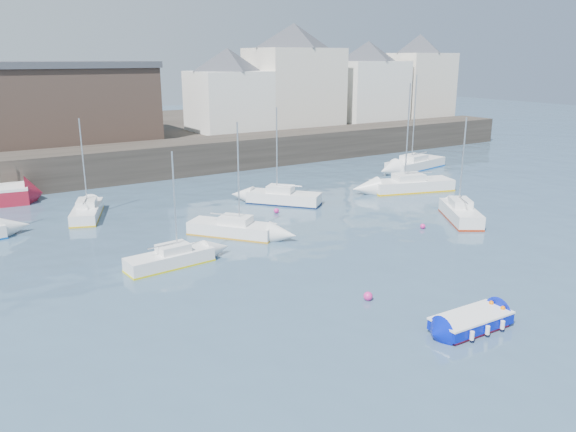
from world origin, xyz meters
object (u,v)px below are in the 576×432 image
sailboat_d (412,185)px  sailboat_f (283,197)px  sailboat_h (87,211)px  buoy_far (276,213)px  sailboat_g (415,164)px  sailboat_c (460,213)px  buoy_mid (423,229)px  blue_dinghy (471,321)px  sailboat_b (232,228)px  buoy_near (368,300)px  sailboat_a (170,258)px

sailboat_d → sailboat_f: (-11.29, 2.13, -0.02)m
sailboat_h → buoy_far: (11.68, -6.25, -0.44)m
sailboat_g → sailboat_h: sailboat_g is taller
sailboat_c → buoy_mid: bearing=-179.6°
sailboat_c → sailboat_d: sailboat_d is taller
blue_dinghy → buoy_far: blue_dinghy is taller
blue_dinghy → sailboat_b: bearing=98.4°
sailboat_c → buoy_far: bearing=139.2°
sailboat_c → buoy_near: sailboat_c is taller
sailboat_a → sailboat_c: sailboat_c is taller
sailboat_b → buoy_mid: (11.14, -5.40, -0.46)m
sailboat_g → buoy_far: 21.44m
buoy_mid → sailboat_f: bearing=112.4°
blue_dinghy → sailboat_d: 24.96m
blue_dinghy → sailboat_d: size_ratio=0.40×
sailboat_h → sailboat_c: bearing=-34.3°
sailboat_a → sailboat_b: size_ratio=0.87×
sailboat_b → sailboat_g: sailboat_g is taller
sailboat_a → sailboat_g: size_ratio=0.67×
sailboat_f → buoy_near: sailboat_f is taller
sailboat_a → sailboat_f: size_ratio=0.85×
buoy_near → sailboat_d: bearing=40.6°
sailboat_c → blue_dinghy: bearing=-137.6°
buoy_near → sailboat_b: bearing=93.8°
sailboat_d → sailboat_a: bearing=-166.0°
blue_dinghy → sailboat_h: sailboat_h is taller
sailboat_d → buoy_far: bearing=179.3°
sailboat_f → sailboat_h: size_ratio=1.07×
sailboat_g → buoy_mid: (-14.28, -15.03, -0.52)m
sailboat_b → sailboat_f: (6.89, 4.93, 0.05)m
sailboat_h → buoy_far: sailboat_h is taller
sailboat_h → sailboat_f: bearing=-17.6°
sailboat_f → buoy_near: (-6.09, -17.01, -0.51)m
blue_dinghy → sailboat_a: 15.59m
sailboat_b → buoy_near: (0.81, -12.08, -0.46)m
sailboat_a → buoy_mid: bearing=-8.2°
sailboat_d → sailboat_f: 11.48m
sailboat_g → sailboat_h: (-32.05, -0.42, -0.08)m
sailboat_h → buoy_mid: size_ratio=19.65×
blue_dinghy → sailboat_c: 16.61m
sailboat_b → buoy_mid: sailboat_b is taller
sailboat_g → buoy_near: sailboat_g is taller
sailboat_c → sailboat_d: 8.88m
blue_dinghy → sailboat_f: size_ratio=0.49×
blue_dinghy → sailboat_f: 21.96m
sailboat_h → sailboat_b: bearing=-54.3°
sailboat_a → buoy_far: sailboat_a is taller
sailboat_c → buoy_far: size_ratio=18.13×
blue_dinghy → sailboat_c: (12.26, 11.20, 0.16)m
sailboat_a → buoy_near: 10.90m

